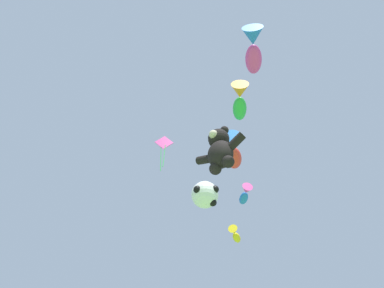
{
  "coord_description": "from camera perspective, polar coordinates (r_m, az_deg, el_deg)",
  "views": [
    {
      "loc": [
        3.34,
        2.01,
        1.42
      ],
      "look_at": [
        -0.46,
        6.77,
        8.87
      ],
      "focal_mm": 28.0,
      "sensor_mm": 36.0,
      "label": 1
    }
  ],
  "objects": [
    {
      "name": "fish_kite_cobalt",
      "position": [
        16.91,
        10.07,
        -9.37
      ],
      "size": [
        1.38,
        1.38,
        0.58
      ],
      "color": "blue"
    },
    {
      "name": "diamond_kite",
      "position": [
        14.26,
        -5.41,
        -0.34
      ],
      "size": [
        0.7,
        0.62,
        2.26
      ],
      "color": "#E53F9E"
    },
    {
      "name": "soccer_ball_kite",
      "position": [
        8.81,
        2.52,
        -9.61
      ],
      "size": [
        0.87,
        0.87,
        0.8
      ],
      "color": "white"
    },
    {
      "name": "teddy_bear_kite",
      "position": [
        9.71,
        5.31,
        -1.01
      ],
      "size": [
        1.88,
        0.83,
        1.9
      ],
      "color": "black"
    },
    {
      "name": "fish_kite_goldfin",
      "position": [
        18.49,
        8.23,
        -16.67
      ],
      "size": [
        0.95,
        1.51,
        0.54
      ],
      "color": "yellow"
    },
    {
      "name": "fish_kite_crimson",
      "position": [
        14.76,
        7.7,
        -1.17
      ],
      "size": [
        1.75,
        2.26,
        0.99
      ],
      "color": "red"
    },
    {
      "name": "fish_kite_emerald",
      "position": [
        13.44,
        9.08,
        8.27
      ],
      "size": [
        1.58,
        1.91,
        0.77
      ],
      "color": "green"
    },
    {
      "name": "fish_kite_magenta",
      "position": [
        11.2,
        11.58,
        17.46
      ],
      "size": [
        1.4,
        1.8,
        0.73
      ],
      "color": "#E53F9E"
    }
  ]
}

